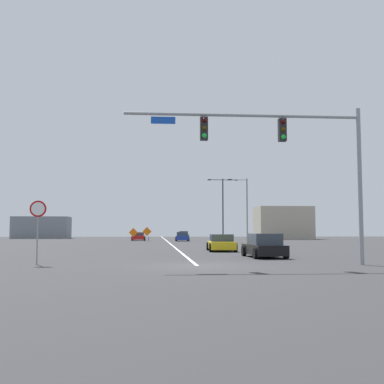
% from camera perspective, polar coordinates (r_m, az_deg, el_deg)
% --- Properties ---
extents(ground, '(200.72, 200.72, 0.00)m').
position_cam_1_polar(ground, '(21.45, 0.63, -8.74)').
color(ground, '#2D2D30').
extents(road_centre_stripe, '(0.16, 111.51, 0.01)m').
position_cam_1_polar(road_centre_stripe, '(77.10, -3.11, -5.72)').
color(road_centre_stripe, white).
rests_on(road_centre_stripe, ground).
extents(traffic_signal_assembly, '(10.90, 0.44, 7.21)m').
position_cam_1_polar(traffic_signal_assembly, '(22.43, 10.90, 5.38)').
color(traffic_signal_assembly, gray).
rests_on(traffic_signal_assembly, ground).
extents(stop_sign, '(0.76, 0.07, 2.93)m').
position_cam_1_polar(stop_sign, '(23.27, -17.80, -3.12)').
color(stop_sign, gray).
rests_on(stop_sign, ground).
extents(street_lamp_near_right, '(4.08, 0.24, 8.48)m').
position_cam_1_polar(street_lamp_near_right, '(64.37, 3.68, -1.47)').
color(street_lamp_near_right, black).
rests_on(street_lamp_near_right, ground).
extents(street_lamp_mid_right, '(2.26, 0.24, 7.41)m').
position_cam_1_polar(street_lamp_mid_right, '(54.41, 6.34, -1.81)').
color(street_lamp_mid_right, gray).
rests_on(street_lamp_mid_right, ground).
extents(construction_sign_left_lane, '(1.30, 0.19, 1.93)m').
position_cam_1_polar(construction_sign_left_lane, '(70.61, -6.97, -4.84)').
color(construction_sign_left_lane, orange).
rests_on(construction_sign_left_lane, ground).
extents(construction_sign_left_shoulder, '(1.25, 0.24, 2.04)m').
position_cam_1_polar(construction_sign_left_shoulder, '(66.33, -5.35, -4.78)').
color(construction_sign_left_shoulder, orange).
rests_on(construction_sign_left_shoulder, ground).
extents(car_green_mid, '(1.98, 3.86, 1.43)m').
position_cam_1_polar(car_green_mid, '(88.14, -1.05, -5.15)').
color(car_green_mid, '#196B38').
rests_on(car_green_mid, ground).
extents(car_black_approaching, '(2.02, 4.38, 1.38)m').
position_cam_1_polar(car_black_approaching, '(28.31, 8.54, -6.38)').
color(car_black_approaching, black).
rests_on(car_black_approaching, ground).
extents(car_red_far, '(2.14, 4.03, 1.27)m').
position_cam_1_polar(car_red_far, '(76.56, -6.35, -5.25)').
color(car_red_far, red).
rests_on(car_red_far, ground).
extents(car_blue_distant, '(2.12, 4.30, 1.33)m').
position_cam_1_polar(car_blue_distant, '(70.99, -1.18, -5.33)').
color(car_blue_distant, '#1E389E').
rests_on(car_blue_distant, ground).
extents(car_yellow_passing, '(2.20, 4.59, 1.27)m').
position_cam_1_polar(car_yellow_passing, '(36.59, 3.49, -6.09)').
color(car_yellow_passing, gold).
rests_on(car_yellow_passing, ground).
extents(roadside_building_west, '(10.69, 5.25, 4.24)m').
position_cam_1_polar(roadside_building_west, '(98.78, -17.38, -4.04)').
color(roadside_building_west, gray).
rests_on(roadside_building_west, ground).
extents(roadside_building_east, '(9.73, 6.64, 5.84)m').
position_cam_1_polar(roadside_building_east, '(89.04, 10.75, -3.62)').
color(roadside_building_east, '#B2A893').
rests_on(roadside_building_east, ground).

